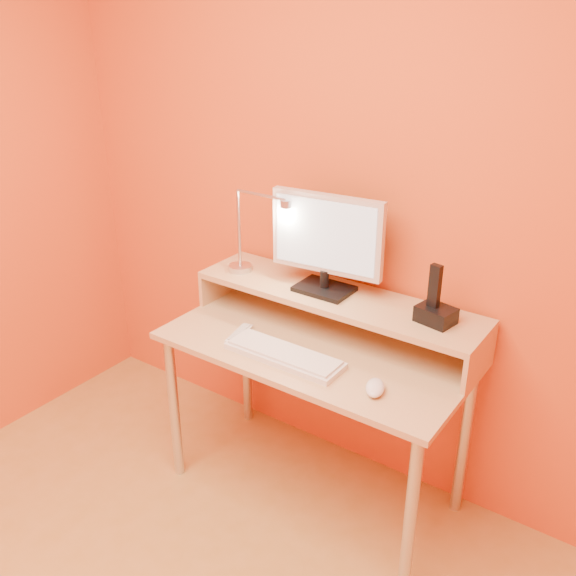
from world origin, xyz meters
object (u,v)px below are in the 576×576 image
Objects in this scene: keyboard at (284,356)px; mouse at (375,388)px; phone_dock at (436,315)px; remote_control at (239,335)px; lamp_base at (240,268)px; monitor_panel at (327,234)px.

keyboard is 0.38m from mouse.
remote_control is at bearing -148.15° from phone_dock.
lamp_base is 0.88m from phone_dock.
mouse is 0.69× the size of remote_control.
phone_dock reaches higher than keyboard.
keyboard is at bearing -19.42° from remote_control.
mouse is at bearing -92.41° from phone_dock.
remote_control is at bearing 154.22° from mouse.
lamp_base is at bearing 147.42° from keyboard.
mouse is at bearing -0.94° from keyboard.
keyboard is (0.42, -0.27, -0.16)m from lamp_base.
mouse is at bearing -18.94° from lamp_base.
monitor_panel reaches higher than lamp_base.
keyboard is at bearing -93.27° from monitor_panel.
remote_control is at bearing 172.41° from keyboard.
phone_dock is 0.77m from remote_control.
monitor_panel is 0.63m from mouse.
keyboard is 2.83× the size of remote_control.
mouse is (0.38, -0.01, 0.01)m from keyboard.
lamp_base is at bearing 138.85° from mouse.
phone_dock is at bearing 9.14° from remote_control.
lamp_base is 0.77× the size of phone_dock.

